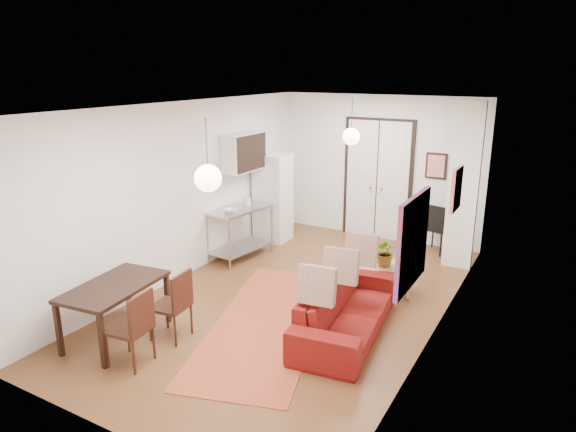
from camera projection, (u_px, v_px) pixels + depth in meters
The scene contains 27 objects.
floor at pixel (296, 299), 7.85m from camera, with size 7.00×7.00×0.00m, color brown.
ceiling at pixel (296, 106), 7.05m from camera, with size 4.20×7.00×0.02m, color white.
wall_back at pixel (379, 168), 10.38m from camera, with size 4.20×0.02×2.90m, color white.
wall_front at pixel (106, 298), 4.52m from camera, with size 4.20×0.02×2.90m, color white.
wall_left at pixel (184, 191), 8.44m from camera, with size 0.02×7.00×2.90m, color white.
wall_right at pixel (442, 229), 6.46m from camera, with size 0.02×7.00×2.90m, color white.
double_doors at pixel (377, 180), 10.41m from camera, with size 1.44×0.06×2.50m, color white.
stub_partition at pixel (463, 187), 8.71m from camera, with size 0.50×0.10×2.90m, color white.
wall_cabinet at pixel (244, 152), 9.49m from camera, with size 0.35×1.00×0.70m, color white.
painting_popart at pixel (413, 242), 5.37m from camera, with size 0.05×1.00×1.00m, color red.
painting_abstract at pixel (456, 189), 7.04m from camera, with size 0.05×0.50×0.60m, color white.
poster_back at pixel (436, 166), 9.77m from camera, with size 0.40×0.03×0.50m, color red.
print_left at pixel (252, 145), 9.96m from camera, with size 0.03×0.44×0.54m, color brown.
pendant_back at pixel (351, 137), 8.90m from camera, with size 0.30×0.30×0.80m.
pendant_front at pixel (208, 178), 5.55m from camera, with size 0.30×0.30×0.80m.
kilim_rug at pixel (268, 321), 7.15m from camera, with size 1.38×3.69×0.01m, color #B84A2E.
sofa at pixel (347, 309), 6.79m from camera, with size 2.27×0.89×0.66m, color maroon.
coffee_table at pixel (379, 268), 8.02m from camera, with size 1.15×0.90×0.45m.
potted_plant at pixel (386, 252), 7.90m from camera, with size 0.34×0.40×0.44m, color #306A2F.
kitchen_counter at pixel (240, 225), 9.41m from camera, with size 0.78×1.31×0.95m.
bowl at pixel (230, 210), 9.06m from camera, with size 0.22×0.22×0.05m, color silver.
soap_bottle at pixel (247, 200), 9.50m from camera, with size 0.09×0.09×0.20m, color teal.
fridge at pixel (273, 198), 10.32m from camera, with size 0.62×0.62×1.77m, color white.
dining_table at pixel (114, 291), 6.54m from camera, with size 0.92×1.43×0.75m.
dining_chair_near at pixel (174, 297), 6.66m from camera, with size 0.49×0.65×0.93m.
dining_chair_far at pixel (134, 319), 6.08m from camera, with size 0.49×0.65×0.93m.
black_side_chair at pixel (439, 223), 9.77m from camera, with size 0.53×0.54×0.96m.
Camera 1 is at (3.43, -6.32, 3.40)m, focal length 32.00 mm.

